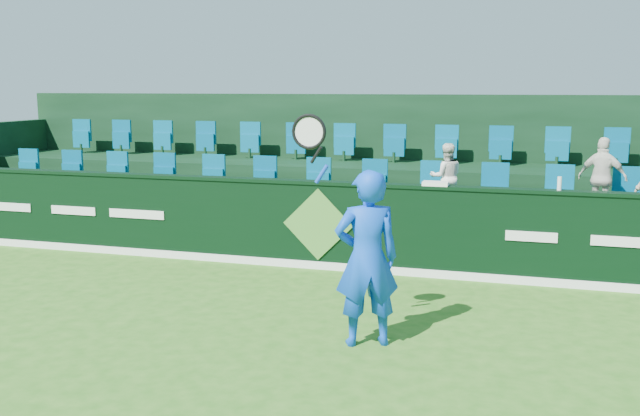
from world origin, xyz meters
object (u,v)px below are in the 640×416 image
(spectator_left, at_px, (446,177))
(towel, at_px, (436,184))
(tennis_player, at_px, (366,257))
(drinks_bottle, at_px, (559,183))
(spectator_middle, at_px, (602,178))

(spectator_left, distance_m, towel, 1.12)
(spectator_left, bearing_deg, tennis_player, 69.27)
(drinks_bottle, bearing_deg, spectator_left, 146.19)
(towel, distance_m, drinks_bottle, 1.70)
(tennis_player, relative_size, drinks_bottle, 13.42)
(tennis_player, xyz_separation_m, towel, (0.34, 3.02, 0.41))
(tennis_player, bearing_deg, spectator_middle, 57.01)
(drinks_bottle, bearing_deg, spectator_middle, 59.82)
(tennis_player, distance_m, spectator_left, 4.17)
(tennis_player, xyz_separation_m, spectator_left, (0.36, 4.14, 0.37))
(spectator_left, height_order, towel, spectator_left)
(tennis_player, height_order, towel, tennis_player)
(spectator_left, height_order, spectator_middle, spectator_middle)
(spectator_middle, bearing_deg, towel, 46.51)
(spectator_middle, height_order, drinks_bottle, spectator_middle)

